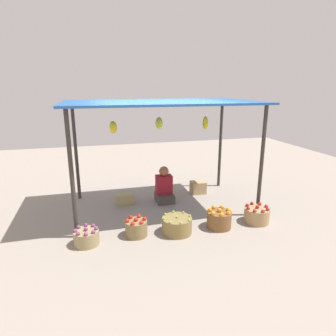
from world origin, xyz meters
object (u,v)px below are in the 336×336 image
(vendor_person, at_px, (164,188))
(basket_oranges, at_px, (219,219))
(basket_purple_onions, at_px, (86,237))
(basket_red_apples, at_px, (257,215))
(basket_red_tomatoes, at_px, (136,228))
(wooden_crate_near_vendor, at_px, (124,199))
(wooden_crate_stacked_rear, at_px, (198,187))
(basket_limes, at_px, (177,225))

(vendor_person, relative_size, basket_oranges, 1.81)
(basket_purple_onions, distance_m, basket_red_apples, 3.03)
(basket_oranges, height_order, basket_red_apples, basket_oranges)
(basket_red_tomatoes, distance_m, wooden_crate_near_vendor, 1.45)
(wooden_crate_stacked_rear, bearing_deg, basket_purple_onions, -145.81)
(basket_limes, relative_size, basket_red_apples, 1.13)
(basket_limes, relative_size, wooden_crate_near_vendor, 1.34)
(basket_red_apples, bearing_deg, vendor_person, 134.19)
(basket_limes, bearing_deg, basket_red_apples, 0.45)
(vendor_person, distance_m, wooden_crate_near_vendor, 0.88)
(basket_oranges, distance_m, basket_red_apples, 0.76)
(vendor_person, xyz_separation_m, basket_oranges, (0.63, -1.45, -0.14))
(basket_red_tomatoes, distance_m, basket_red_apples, 2.22)
(basket_red_tomatoes, height_order, wooden_crate_stacked_rear, basket_red_tomatoes)
(basket_limes, relative_size, wooden_crate_stacked_rear, 1.53)
(vendor_person, height_order, wooden_crate_near_vendor, vendor_person)
(basket_limes, xyz_separation_m, basket_oranges, (0.78, -0.00, 0.02))
(vendor_person, distance_m, basket_oranges, 1.59)
(basket_red_tomatoes, relative_size, basket_red_apples, 0.82)
(basket_purple_onions, distance_m, basket_limes, 1.49)
(wooden_crate_near_vendor, height_order, wooden_crate_stacked_rear, wooden_crate_stacked_rear)
(basket_red_tomatoes, bearing_deg, basket_limes, -6.95)
(basket_red_tomatoes, distance_m, wooden_crate_stacked_rear, 2.37)
(basket_purple_onions, distance_m, wooden_crate_stacked_rear, 3.05)
(wooden_crate_near_vendor, xyz_separation_m, wooden_crate_stacked_rear, (1.75, 0.19, 0.03))
(basket_red_apples, relative_size, wooden_crate_stacked_rear, 1.36)
(basket_red_tomatoes, bearing_deg, wooden_crate_near_vendor, 91.22)
(vendor_person, xyz_separation_m, basket_purple_onions, (-1.64, -1.44, -0.17))
(vendor_person, xyz_separation_m, basket_red_tomatoes, (-0.83, -1.36, -0.16))
(basket_red_apples, bearing_deg, basket_oranges, -178.85)
(basket_oranges, height_order, wooden_crate_stacked_rear, basket_oranges)
(basket_limes, distance_m, basket_oranges, 0.78)
(vendor_person, height_order, basket_red_tomatoes, vendor_person)
(basket_purple_onions, distance_m, wooden_crate_near_vendor, 1.71)
(basket_red_tomatoes, bearing_deg, basket_purple_onions, -174.46)
(basket_red_apples, bearing_deg, basket_purple_onions, -179.87)
(wooden_crate_near_vendor, bearing_deg, wooden_crate_stacked_rear, 6.24)
(basket_limes, bearing_deg, basket_red_tomatoes, 173.05)
(basket_purple_onions, relative_size, basket_oranges, 0.92)
(wooden_crate_near_vendor, bearing_deg, basket_red_tomatoes, -88.78)
(basket_oranges, bearing_deg, basket_red_tomatoes, 176.60)
(basket_red_tomatoes, bearing_deg, basket_oranges, -3.40)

